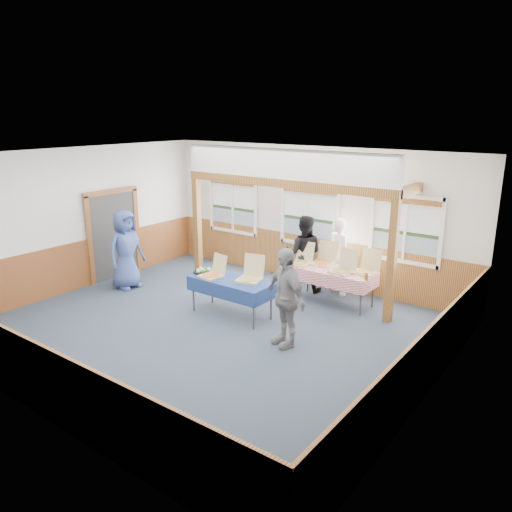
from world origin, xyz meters
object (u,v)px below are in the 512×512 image
(woman_black, at_px, (304,253))
(person_grey, at_px, (285,297))
(man_blue, at_px, (126,249))
(table_left, at_px, (231,282))
(table_right, at_px, (333,272))
(woman_white, at_px, (339,256))

(woman_black, distance_m, person_grey, 2.84)
(man_blue, height_order, person_grey, man_blue)
(person_grey, bearing_deg, woman_black, 138.29)
(man_blue, distance_m, person_grey, 4.57)
(table_left, xyz_separation_m, woman_black, (0.38, 2.11, 0.18))
(woman_black, distance_m, man_blue, 4.06)
(table_right, relative_size, woman_white, 1.04)
(woman_black, xyz_separation_m, person_grey, (1.20, -2.57, 0.01))
(man_blue, bearing_deg, woman_white, -56.97)
(woman_black, height_order, person_grey, person_grey)
(table_right, bearing_deg, woman_black, 165.30)
(table_left, height_order, woman_black, woman_black)
(table_right, height_order, person_grey, person_grey)
(table_left, bearing_deg, woman_white, 75.90)
(table_left, relative_size, table_right, 1.01)
(table_left, distance_m, person_grey, 1.66)
(table_left, distance_m, man_blue, 2.99)
(woman_black, relative_size, man_blue, 0.95)
(table_left, xyz_separation_m, woman_white, (1.12, 2.38, 0.17))
(woman_black, bearing_deg, man_blue, 10.88)
(table_right, xyz_separation_m, woman_white, (-0.19, 0.60, 0.17))
(person_grey, bearing_deg, table_right, 120.19)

